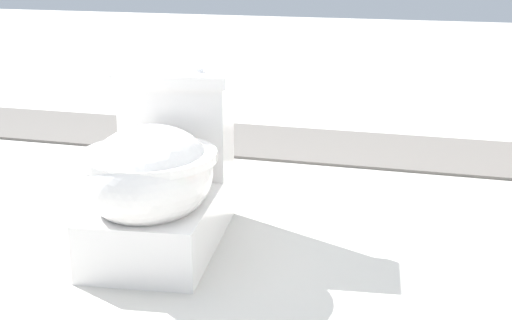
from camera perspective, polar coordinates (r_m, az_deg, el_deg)
The scene contains 3 objects.
ground_plane at distance 2.41m, azimuth -11.29°, elevation -5.18°, with size 14.00×14.00×0.00m, color beige.
gravel_strip at distance 3.27m, azimuth 5.51°, elevation 1.12°, with size 0.56×8.00×0.01m, color #605B56.
toilet at distance 2.15m, azimuth -7.72°, elevation -1.42°, with size 0.67×0.44×0.52m.
Camera 1 is at (1.98, 1.04, 0.89)m, focal length 50.00 mm.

